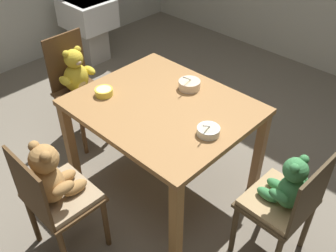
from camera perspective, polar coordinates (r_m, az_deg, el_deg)
The scene contains 9 objects.
ground_plane at distance 3.06m, azimuth -0.66°, elevation -8.69°, with size 5.20×5.20×0.04m.
dining_table at distance 2.61m, azimuth -0.76°, elevation 1.48°, with size 1.15×0.96×0.75m.
teddy_chair_near_right at distance 2.33m, azimuth 17.13°, elevation -9.84°, with size 0.38×0.43×0.83m.
teddy_chair_near_left at distance 3.27m, azimuth -13.30°, elevation 6.74°, with size 0.40×0.38×0.92m.
teddy_chair_near_front at distance 2.33m, azimuth -16.67°, elevation -8.51°, with size 0.42×0.38×0.88m.
porridge_bowl_yellow_near_left at distance 2.68m, azimuth -9.49°, elevation 5.03°, with size 0.12×0.12×0.05m.
porridge_bowl_cream_far_center at distance 2.71m, azimuth 3.19°, elevation 6.17°, with size 0.15×0.16×0.14m.
porridge_bowl_white_near_right at distance 2.30m, azimuth 6.02°, elevation -0.70°, with size 0.14×0.15×0.12m.
sink_basin at distance 4.59m, azimuth -11.74°, elevation 15.01°, with size 0.54×0.47×0.72m.
Camera 1 is at (1.48, -1.49, 2.20)m, focal length 41.06 mm.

